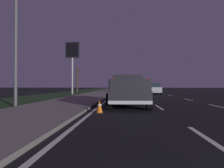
{
  "coord_description": "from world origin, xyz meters",
  "views": [
    {
      "loc": [
        -1.3,
        3.63,
        1.23
      ],
      "look_at": [
        9.85,
        4.42,
        1.31
      ],
      "focal_mm": 30.31,
      "sensor_mm": 36.0,
      "label": 1
    }
  ],
  "objects_px": {
    "pickup_truck": "(127,89)",
    "gas_price_sign": "(72,55)",
    "bare_tree_far": "(77,79)",
    "sedan_tan": "(143,87)",
    "street_light_near": "(21,27)",
    "sedan_white": "(126,88)",
    "traffic_cone_near": "(99,107)",
    "sedan_silver": "(153,89)"
  },
  "relations": [
    {
      "from": "sedan_silver",
      "to": "pickup_truck",
      "type": "bearing_deg",
      "value": 166.42
    },
    {
      "from": "sedan_white",
      "to": "bare_tree_far",
      "type": "xyz_separation_m",
      "value": [
        0.39,
        8.58,
        1.49
      ]
    },
    {
      "from": "pickup_truck",
      "to": "gas_price_sign",
      "type": "height_order",
      "value": "gas_price_sign"
    },
    {
      "from": "sedan_white",
      "to": "traffic_cone_near",
      "type": "distance_m",
      "value": 24.41
    },
    {
      "from": "bare_tree_far",
      "to": "sedan_white",
      "type": "bearing_deg",
      "value": -92.62
    },
    {
      "from": "pickup_truck",
      "to": "street_light_near",
      "type": "bearing_deg",
      "value": 99.26
    },
    {
      "from": "sedan_tan",
      "to": "pickup_truck",
      "type": "bearing_deg",
      "value": 173.24
    },
    {
      "from": "street_light_near",
      "to": "traffic_cone_near",
      "type": "height_order",
      "value": "street_light_near"
    },
    {
      "from": "sedan_tan",
      "to": "street_light_near",
      "type": "distance_m",
      "value": 33.9
    },
    {
      "from": "bare_tree_far",
      "to": "sedan_tan",
      "type": "bearing_deg",
      "value": -52.39
    },
    {
      "from": "pickup_truck",
      "to": "sedan_silver",
      "type": "relative_size",
      "value": 1.24
    },
    {
      "from": "sedan_white",
      "to": "street_light_near",
      "type": "xyz_separation_m",
      "value": [
        -22.32,
        5.96,
        3.75
      ]
    },
    {
      "from": "bare_tree_far",
      "to": "traffic_cone_near",
      "type": "height_order",
      "value": "bare_tree_far"
    },
    {
      "from": "pickup_truck",
      "to": "gas_price_sign",
      "type": "distance_m",
      "value": 16.86
    },
    {
      "from": "pickup_truck",
      "to": "sedan_white",
      "type": "xyz_separation_m",
      "value": [
        21.33,
        0.09,
        -0.2
      ]
    },
    {
      "from": "sedan_white",
      "to": "sedan_tan",
      "type": "xyz_separation_m",
      "value": [
        9.93,
        -3.8,
        0.0
      ]
    },
    {
      "from": "pickup_truck",
      "to": "sedan_silver",
      "type": "xyz_separation_m",
      "value": [
        15.19,
        -3.67,
        -0.2
      ]
    },
    {
      "from": "sedan_silver",
      "to": "street_light_near",
      "type": "relative_size",
      "value": 0.59
    },
    {
      "from": "pickup_truck",
      "to": "sedan_tan",
      "type": "relative_size",
      "value": 1.24
    },
    {
      "from": "street_light_near",
      "to": "bare_tree_far",
      "type": "xyz_separation_m",
      "value": [
        22.71,
        2.62,
        -2.25
      ]
    },
    {
      "from": "sedan_silver",
      "to": "street_light_near",
      "type": "distance_m",
      "value": 19.24
    },
    {
      "from": "bare_tree_far",
      "to": "traffic_cone_near",
      "type": "relative_size",
      "value": 8.26
    },
    {
      "from": "sedan_silver",
      "to": "bare_tree_far",
      "type": "height_order",
      "value": "bare_tree_far"
    },
    {
      "from": "traffic_cone_near",
      "to": "gas_price_sign",
      "type": "bearing_deg",
      "value": 19.59
    },
    {
      "from": "street_light_near",
      "to": "traffic_cone_near",
      "type": "xyz_separation_m",
      "value": [
        -2.06,
        -4.79,
        -4.25
      ]
    },
    {
      "from": "sedan_tan",
      "to": "bare_tree_far",
      "type": "bearing_deg",
      "value": 127.61
    },
    {
      "from": "sedan_white",
      "to": "sedan_tan",
      "type": "relative_size",
      "value": 1.0
    },
    {
      "from": "street_light_near",
      "to": "sedan_white",
      "type": "bearing_deg",
      "value": -14.95
    },
    {
      "from": "gas_price_sign",
      "to": "bare_tree_far",
      "type": "relative_size",
      "value": 1.52
    },
    {
      "from": "gas_price_sign",
      "to": "street_light_near",
      "type": "relative_size",
      "value": 0.97
    },
    {
      "from": "sedan_white",
      "to": "pickup_truck",
      "type": "bearing_deg",
      "value": -179.76
    },
    {
      "from": "sedan_silver",
      "to": "sedan_tan",
      "type": "relative_size",
      "value": 1.0
    },
    {
      "from": "pickup_truck",
      "to": "street_light_near",
      "type": "xyz_separation_m",
      "value": [
        -0.99,
        6.05,
        3.55
      ]
    },
    {
      "from": "bare_tree_far",
      "to": "pickup_truck",
      "type": "bearing_deg",
      "value": -158.24
    },
    {
      "from": "pickup_truck",
      "to": "bare_tree_far",
      "type": "relative_size",
      "value": 1.15
    },
    {
      "from": "street_light_near",
      "to": "traffic_cone_near",
      "type": "relative_size",
      "value": 12.86
    },
    {
      "from": "street_light_near",
      "to": "pickup_truck",
      "type": "bearing_deg",
      "value": -80.74
    },
    {
      "from": "pickup_truck",
      "to": "gas_price_sign",
      "type": "bearing_deg",
      "value": 27.41
    },
    {
      "from": "sedan_silver",
      "to": "sedan_tan",
      "type": "xyz_separation_m",
      "value": [
        16.07,
        -0.04,
        0.0
      ]
    },
    {
      "from": "sedan_white",
      "to": "bare_tree_far",
      "type": "distance_m",
      "value": 8.72
    },
    {
      "from": "bare_tree_far",
      "to": "sedan_silver",
      "type": "bearing_deg",
      "value": -117.9
    },
    {
      "from": "pickup_truck",
      "to": "sedan_tan",
      "type": "height_order",
      "value": "pickup_truck"
    }
  ]
}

